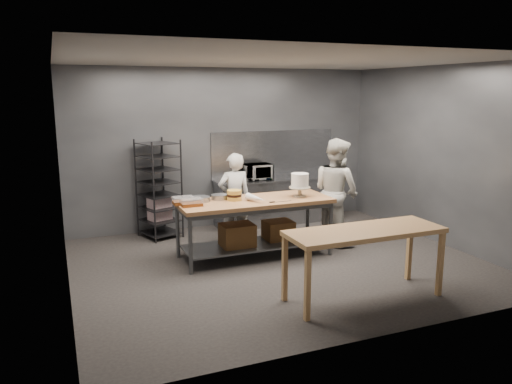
% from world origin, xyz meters
% --- Properties ---
extents(ground, '(6.00, 6.00, 0.00)m').
position_xyz_m(ground, '(0.00, 0.00, 0.00)').
color(ground, black).
rests_on(ground, ground).
extents(back_wall, '(6.00, 0.04, 3.00)m').
position_xyz_m(back_wall, '(0.00, 2.50, 1.50)').
color(back_wall, '#4C4F54').
rests_on(back_wall, ground).
extents(work_table, '(2.40, 0.90, 0.92)m').
position_xyz_m(work_table, '(-0.22, 0.46, 0.57)').
color(work_table, brown).
rests_on(work_table, ground).
extents(near_counter, '(2.00, 0.70, 0.90)m').
position_xyz_m(near_counter, '(0.43, -1.56, 0.81)').
color(near_counter, '#9D6B41').
rests_on(near_counter, ground).
extents(back_counter, '(2.60, 0.60, 0.90)m').
position_xyz_m(back_counter, '(1.00, 2.18, 0.45)').
color(back_counter, slate).
rests_on(back_counter, ground).
extents(splashback_panel, '(2.60, 0.02, 0.90)m').
position_xyz_m(splashback_panel, '(1.00, 2.48, 1.35)').
color(splashback_panel, slate).
rests_on(splashback_panel, back_counter).
extents(speed_rack, '(0.78, 0.81, 1.75)m').
position_xyz_m(speed_rack, '(-1.39, 2.10, 0.86)').
color(speed_rack, black).
rests_on(speed_rack, ground).
extents(chef_behind, '(0.58, 0.40, 1.55)m').
position_xyz_m(chef_behind, '(-0.27, 1.27, 0.78)').
color(chef_behind, silver).
rests_on(chef_behind, ground).
extents(chef_right, '(0.85, 1.00, 1.80)m').
position_xyz_m(chef_right, '(1.33, 0.61, 0.90)').
color(chef_right, silver).
rests_on(chef_right, ground).
extents(microwave, '(0.54, 0.37, 0.30)m').
position_xyz_m(microwave, '(0.52, 2.18, 1.05)').
color(microwave, black).
rests_on(microwave, back_counter).
extents(frosted_cake_stand, '(0.34, 0.34, 0.38)m').
position_xyz_m(frosted_cake_stand, '(0.52, 0.38, 1.16)').
color(frosted_cake_stand, '#ABA089').
rests_on(frosted_cake_stand, work_table).
extents(layer_cake, '(0.22, 0.22, 0.16)m').
position_xyz_m(layer_cake, '(-0.53, 0.52, 1.00)').
color(layer_cake, gold).
rests_on(layer_cake, work_table).
extents(cake_pans, '(0.59, 0.32, 0.07)m').
position_xyz_m(cake_pans, '(-0.90, 0.65, 0.96)').
color(cake_pans, gray).
rests_on(cake_pans, work_table).
extents(piping_bag, '(0.25, 0.40, 0.12)m').
position_xyz_m(piping_bag, '(-0.27, 0.26, 0.98)').
color(piping_bag, silver).
rests_on(piping_bag, work_table).
extents(offset_spatula, '(0.36, 0.02, 0.02)m').
position_xyz_m(offset_spatula, '(0.03, 0.15, 0.93)').
color(offset_spatula, slate).
rests_on(offset_spatula, work_table).
extents(pastry_clamshells, '(0.39, 0.39, 0.11)m').
position_xyz_m(pastry_clamshells, '(-1.29, 0.48, 0.98)').
color(pastry_clamshells, brown).
rests_on(pastry_clamshells, work_table).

